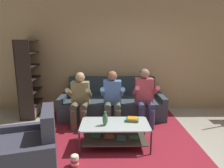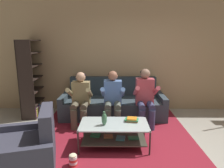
# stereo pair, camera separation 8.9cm
# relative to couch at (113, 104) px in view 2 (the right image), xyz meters

# --- Properties ---
(ground) EXTENTS (16.80, 16.80, 0.00)m
(ground) POSITION_rel_couch_xyz_m (0.52, -1.91, -0.29)
(ground) COLOR #AEA99A
(back_partition) EXTENTS (8.40, 0.12, 2.90)m
(back_partition) POSITION_rel_couch_xyz_m (0.52, 0.55, 1.16)
(back_partition) COLOR tan
(back_partition) RESTS_ON ground
(couch) EXTENTS (2.45, 0.98, 0.91)m
(couch) POSITION_rel_couch_xyz_m (0.00, 0.00, 0.00)
(couch) COLOR #334049
(couch) RESTS_ON ground
(person_seated_left) EXTENTS (0.50, 0.58, 1.15)m
(person_seated_left) POSITION_rel_couch_xyz_m (-0.70, -0.58, 0.34)
(person_seated_left) COLOR brown
(person_seated_left) RESTS_ON ground
(person_seated_middle) EXTENTS (0.50, 0.58, 1.17)m
(person_seated_middle) POSITION_rel_couch_xyz_m (-0.00, -0.58, 0.35)
(person_seated_middle) COLOR #50574B
(person_seated_middle) RESTS_ON ground
(person_seated_right) EXTENTS (0.50, 0.58, 1.22)m
(person_seated_right) POSITION_rel_couch_xyz_m (0.70, -0.58, 0.37)
(person_seated_right) COLOR #393B5F
(person_seated_right) RESTS_ON ground
(coffee_table) EXTENTS (1.17, 0.63, 0.42)m
(coffee_table) POSITION_rel_couch_xyz_m (0.03, -1.50, -0.02)
(coffee_table) COLOR #B2C2BF
(coffee_table) RESTS_ON ground
(area_rug) EXTENTS (3.00, 3.44, 0.01)m
(area_rug) POSITION_rel_couch_xyz_m (0.01, -0.88, -0.29)
(area_rug) COLOR maroon
(area_rug) RESTS_ON ground
(vase) EXTENTS (0.09, 0.09, 0.24)m
(vase) POSITION_rel_couch_xyz_m (-0.14, -1.57, 0.24)
(vase) COLOR #42734F
(vase) RESTS_ON coffee_table
(book_stack) EXTENTS (0.25, 0.19, 0.07)m
(book_stack) POSITION_rel_couch_xyz_m (0.34, -1.40, 0.16)
(book_stack) COLOR #A27342
(book_stack) RESTS_ON coffee_table
(bookshelf) EXTENTS (0.41, 1.10, 1.83)m
(bookshelf) POSITION_rel_couch_xyz_m (-2.04, 0.15, 0.46)
(bookshelf) COLOR black
(bookshelf) RESTS_ON ground
(armchair) EXTENTS (1.02, 1.10, 0.87)m
(armchair) POSITION_rel_couch_xyz_m (-1.19, -2.15, -0.01)
(armchair) COLOR #3D3C4C
(armchair) RESTS_ON ground
(popcorn_tub) EXTENTS (0.12, 0.12, 0.19)m
(popcorn_tub) POSITION_rel_couch_xyz_m (-0.57, -2.09, -0.20)
(popcorn_tub) COLOR red
(popcorn_tub) RESTS_ON ground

